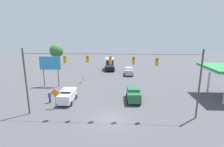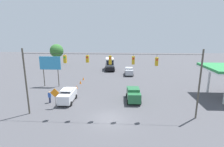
% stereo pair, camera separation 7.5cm
% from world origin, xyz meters
% --- Properties ---
extents(ground_plane, '(140.00, 140.00, 0.00)m').
position_xyz_m(ground_plane, '(0.00, 0.00, 0.00)').
color(ground_plane, '#47474C').
extents(overhead_signal_span, '(21.03, 0.38, 8.37)m').
position_xyz_m(overhead_signal_span, '(-0.04, -0.81, 5.53)').
color(overhead_signal_span, '#4C473D').
rests_on(overhead_signal_span, ground_plane).
extents(box_truck_black_withflow_deep, '(3.03, 6.84, 3.19)m').
position_xyz_m(box_truck_black_withflow_deep, '(1.99, -28.27, 1.56)').
color(box_truck_black_withflow_deep, black).
rests_on(box_truck_black_withflow_deep, ground_plane).
extents(sedan_green_crossing_near, '(2.16, 4.31, 2.02)m').
position_xyz_m(sedan_green_crossing_near, '(-3.16, -5.93, 1.05)').
color(sedan_green_crossing_near, '#236038').
rests_on(sedan_green_crossing_near, ground_plane).
extents(sedan_white_parked_shoulder, '(2.01, 4.45, 1.97)m').
position_xyz_m(sedan_white_parked_shoulder, '(6.67, -4.92, 1.03)').
color(sedan_white_parked_shoulder, silver).
rests_on(sedan_white_parked_shoulder, ground_plane).
extents(sedan_silver_oncoming_deep, '(2.08, 3.94, 1.85)m').
position_xyz_m(sedan_silver_oncoming_deep, '(-3.10, -22.37, 0.97)').
color(sedan_silver_oncoming_deep, '#A8AAB2').
rests_on(sedan_silver_oncoming_deep, ground_plane).
extents(traffic_cone_nearest, '(0.37, 0.37, 0.68)m').
position_xyz_m(traffic_cone_nearest, '(6.99, -5.40, 0.34)').
color(traffic_cone_nearest, orange).
rests_on(traffic_cone_nearest, ground_plane).
extents(traffic_cone_second, '(0.37, 0.37, 0.68)m').
position_xyz_m(traffic_cone_second, '(6.88, -8.55, 0.34)').
color(traffic_cone_second, orange).
rests_on(traffic_cone_second, ground_plane).
extents(traffic_cone_third, '(0.37, 0.37, 0.68)m').
position_xyz_m(traffic_cone_third, '(6.95, -11.17, 0.34)').
color(traffic_cone_third, orange).
rests_on(traffic_cone_third, ground_plane).
extents(traffic_cone_fourth, '(0.37, 0.37, 0.68)m').
position_xyz_m(traffic_cone_fourth, '(6.98, -14.36, 0.34)').
color(traffic_cone_fourth, orange).
rests_on(traffic_cone_fourth, ground_plane).
extents(traffic_cone_fifth, '(0.37, 0.37, 0.68)m').
position_xyz_m(traffic_cone_fifth, '(7.03, -17.24, 0.34)').
color(traffic_cone_fifth, orange).
rests_on(traffic_cone_fifth, ground_plane).
extents(roadside_billboard, '(4.02, 0.16, 5.78)m').
position_xyz_m(roadside_billboard, '(12.12, -12.39, 4.18)').
color(roadside_billboard, '#4C473D').
rests_on(roadside_billboard, ground_plane).
extents(work_zone_sign, '(1.27, 0.06, 2.84)m').
position_xyz_m(work_zone_sign, '(7.64, -2.63, 1.99)').
color(work_zone_sign, slate).
rests_on(work_zone_sign, ground_plane).
extents(pedestrian, '(0.40, 0.28, 1.75)m').
position_xyz_m(pedestrian, '(9.22, -4.45, 0.88)').
color(pedestrian, '#2D334C').
rests_on(pedestrian, ground_plane).
extents(tree_horizon_left, '(4.07, 4.07, 6.67)m').
position_xyz_m(tree_horizon_left, '(18.65, -33.29, 4.61)').
color(tree_horizon_left, brown).
rests_on(tree_horizon_left, ground_plane).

